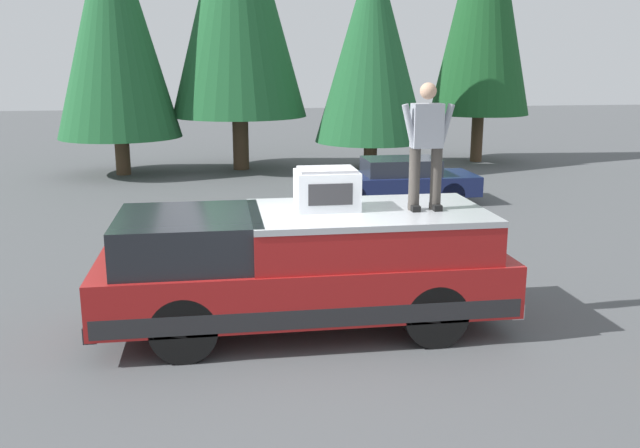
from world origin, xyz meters
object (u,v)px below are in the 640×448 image
object	(u,v)px
pickup_truck	(304,267)
compressor_unit	(327,189)
parked_car_navy	(397,181)
person_on_truck_bed	(426,143)

from	to	relation	value
pickup_truck	compressor_unit	size ratio (longest dim) A/B	6.60
pickup_truck	compressor_unit	bearing A→B (deg)	-69.70
pickup_truck	parked_car_navy	size ratio (longest dim) A/B	1.35
compressor_unit	parked_car_navy	bearing A→B (deg)	-21.31
person_on_truck_bed	parked_car_navy	xyz separation A→B (m)	(8.32, -1.85, -1.97)
pickup_truck	parked_car_navy	distance (m)	8.92
person_on_truck_bed	parked_car_navy	distance (m)	8.75
compressor_unit	person_on_truck_bed	distance (m)	1.46
person_on_truck_bed	parked_car_navy	world-z (taller)	person_on_truck_bed
compressor_unit	parked_car_navy	world-z (taller)	compressor_unit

